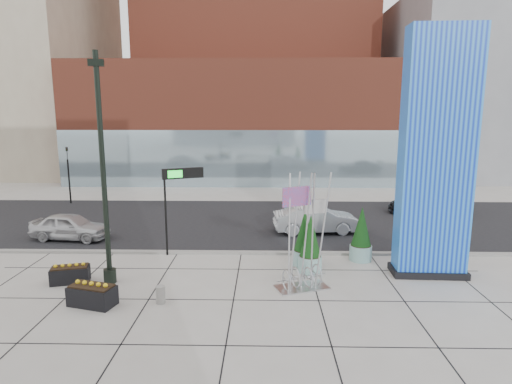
{
  "coord_description": "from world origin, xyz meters",
  "views": [
    {
      "loc": [
        2.09,
        -15.09,
        6.52
      ],
      "look_at": [
        1.73,
        2.0,
        3.32
      ],
      "focal_mm": 30.0,
      "sensor_mm": 36.0,
      "label": 1
    }
  ],
  "objects_px": {
    "public_art_sculpture": "(303,259)",
    "car_white_west": "(70,227)",
    "lamp_post": "(105,193)",
    "concrete_bollard": "(161,295)",
    "blue_pylon": "(436,160)",
    "overhead_street_sign": "(180,182)",
    "car_silver_mid": "(316,219)"
  },
  "relations": [
    {
      "from": "blue_pylon",
      "to": "car_silver_mid",
      "type": "relative_size",
      "value": 2.11
    },
    {
      "from": "blue_pylon",
      "to": "lamp_post",
      "type": "relative_size",
      "value": 1.12
    },
    {
      "from": "lamp_post",
      "to": "overhead_street_sign",
      "type": "bearing_deg",
      "value": 56.7
    },
    {
      "from": "lamp_post",
      "to": "public_art_sculpture",
      "type": "xyz_separation_m",
      "value": [
        7.43,
        -0.39,
        -2.39
      ]
    },
    {
      "from": "concrete_bollard",
      "to": "public_art_sculpture",
      "type": "bearing_deg",
      "value": 15.58
    },
    {
      "from": "blue_pylon",
      "to": "concrete_bollard",
      "type": "height_order",
      "value": "blue_pylon"
    },
    {
      "from": "lamp_post",
      "to": "overhead_street_sign",
      "type": "height_order",
      "value": "lamp_post"
    },
    {
      "from": "blue_pylon",
      "to": "public_art_sculpture",
      "type": "xyz_separation_m",
      "value": [
        -5.24,
        -1.5,
        -3.54
      ]
    },
    {
      "from": "lamp_post",
      "to": "car_white_west",
      "type": "bearing_deg",
      "value": 125.92
    },
    {
      "from": "lamp_post",
      "to": "concrete_bollard",
      "type": "xyz_separation_m",
      "value": [
        2.41,
        -1.79,
        -3.24
      ]
    },
    {
      "from": "car_white_west",
      "to": "lamp_post",
      "type": "bearing_deg",
      "value": -137.44
    },
    {
      "from": "concrete_bollard",
      "to": "car_white_west",
      "type": "xyz_separation_m",
      "value": [
        -6.49,
        7.43,
        0.37
      ]
    },
    {
      "from": "car_white_west",
      "to": "car_silver_mid",
      "type": "xyz_separation_m",
      "value": [
        12.89,
        1.51,
        0.08
      ]
    },
    {
      "from": "public_art_sculpture",
      "to": "car_white_west",
      "type": "bearing_deg",
      "value": 132.46
    },
    {
      "from": "lamp_post",
      "to": "blue_pylon",
      "type": "bearing_deg",
      "value": 5.0
    },
    {
      "from": "blue_pylon",
      "to": "car_silver_mid",
      "type": "bearing_deg",
      "value": 124.79
    },
    {
      "from": "lamp_post",
      "to": "public_art_sculpture",
      "type": "bearing_deg",
      "value": -3.02
    },
    {
      "from": "concrete_bollard",
      "to": "overhead_street_sign",
      "type": "relative_size",
      "value": 0.16
    },
    {
      "from": "concrete_bollard",
      "to": "car_silver_mid",
      "type": "height_order",
      "value": "car_silver_mid"
    },
    {
      "from": "concrete_bollard",
      "to": "car_white_west",
      "type": "height_order",
      "value": "car_white_west"
    },
    {
      "from": "overhead_street_sign",
      "to": "car_white_west",
      "type": "height_order",
      "value": "overhead_street_sign"
    },
    {
      "from": "overhead_street_sign",
      "to": "car_silver_mid",
      "type": "distance_m",
      "value": 8.13
    },
    {
      "from": "blue_pylon",
      "to": "public_art_sculpture",
      "type": "bearing_deg",
      "value": -161.81
    },
    {
      "from": "concrete_bollard",
      "to": "car_white_west",
      "type": "bearing_deg",
      "value": 131.17
    },
    {
      "from": "concrete_bollard",
      "to": "overhead_street_sign",
      "type": "height_order",
      "value": "overhead_street_sign"
    },
    {
      "from": "lamp_post",
      "to": "car_white_west",
      "type": "relative_size",
      "value": 2.17
    },
    {
      "from": "car_white_west",
      "to": "overhead_street_sign",
      "type": "bearing_deg",
      "value": -103.85
    },
    {
      "from": "car_white_west",
      "to": "public_art_sculpture",
      "type": "bearing_deg",
      "value": -111.0
    },
    {
      "from": "lamp_post",
      "to": "concrete_bollard",
      "type": "distance_m",
      "value": 4.42
    },
    {
      "from": "concrete_bollard",
      "to": "car_silver_mid",
      "type": "distance_m",
      "value": 11.0
    },
    {
      "from": "car_silver_mid",
      "to": "overhead_street_sign",
      "type": "bearing_deg",
      "value": 114.88
    },
    {
      "from": "lamp_post",
      "to": "car_silver_mid",
      "type": "distance_m",
      "value": 11.68
    }
  ]
}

